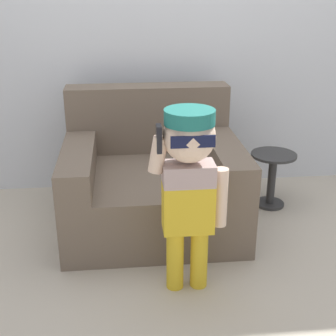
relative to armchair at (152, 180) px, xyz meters
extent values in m
plane|color=#BCB29E|center=(0.18, 0.00, -0.30)|extent=(10.00, 10.00, 0.00)
cube|color=silver|center=(0.18, 0.65, 1.00)|extent=(10.00, 0.05, 2.60)
cube|color=#6B5B4C|center=(0.00, -0.06, -0.10)|extent=(1.13, 1.02, 0.39)
cube|color=#6B5B4C|center=(0.00, 0.34, 0.33)|extent=(1.13, 0.20, 0.47)
cube|color=#6B5B4C|center=(-0.47, -0.16, 0.19)|extent=(0.20, 0.81, 0.18)
cube|color=#6B5B4C|center=(0.47, -0.16, 0.19)|extent=(0.20, 0.81, 0.18)
cylinder|color=gold|center=(0.07, -0.77, -0.13)|extent=(0.09, 0.09, 0.35)
cylinder|color=gold|center=(0.19, -0.77, -0.13)|extent=(0.09, 0.09, 0.35)
cube|color=gold|center=(0.13, -0.77, 0.18)|extent=(0.26, 0.15, 0.26)
cube|color=#B29993|center=(0.13, -0.77, 0.36)|extent=(0.26, 0.15, 0.11)
sphere|color=beige|center=(0.13, -0.77, 0.55)|extent=(0.26, 0.26, 0.26)
cylinder|color=#1E7066|center=(0.13, -0.77, 0.65)|extent=(0.24, 0.24, 0.07)
cube|color=#1E7066|center=(0.13, -0.65, 0.62)|extent=(0.15, 0.12, 0.01)
cube|color=#0F1433|center=(0.13, -0.89, 0.56)|extent=(0.21, 0.01, 0.06)
cylinder|color=beige|center=(0.29, -0.77, 0.22)|extent=(0.07, 0.07, 0.31)
cylinder|color=beige|center=(-0.02, -0.77, 0.46)|extent=(0.10, 0.07, 0.19)
cube|color=black|center=(-0.02, -0.79, 0.55)|extent=(0.02, 0.07, 0.13)
cylinder|color=#333333|center=(0.88, 0.14, -0.29)|extent=(0.21, 0.21, 0.02)
cylinder|color=#333333|center=(0.88, 0.14, -0.11)|extent=(0.06, 0.06, 0.38)
cylinder|color=#333333|center=(0.88, 0.14, 0.09)|extent=(0.32, 0.32, 0.02)
camera|label=1|loc=(-0.19, -2.86, 1.25)|focal=50.00mm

